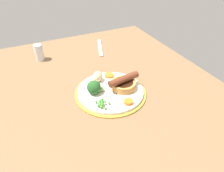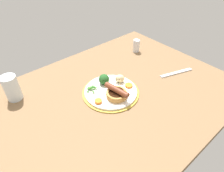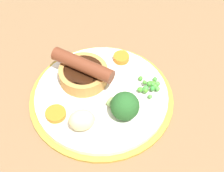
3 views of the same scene
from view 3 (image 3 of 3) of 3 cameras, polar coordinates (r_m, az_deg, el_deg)
The scene contains 8 objects.
dining_table at distance 67.72cm, azimuth -2.15°, elevation -1.81°, with size 110.00×80.00×3.00cm, color brown.
dinner_plate at distance 65.13cm, azimuth -1.61°, elevation -1.75°, with size 25.05×25.05×1.40cm.
sausage_pudding at distance 65.38cm, azimuth -4.43°, elevation 2.13°, with size 8.63×11.71×4.93cm.
pea_pile at distance 64.71cm, azimuth 5.72°, elevation 0.02°, with size 4.73×4.56×1.86cm.
broccoli_floret_near at distance 60.11cm, azimuth 1.90°, elevation -3.05°, with size 4.77×5.77×4.77cm.
potato_chunk_1 at distance 59.13cm, azimuth -4.62°, elevation -5.23°, with size 4.21×3.24×3.85cm, color beige.
carrot_slice_0 at distance 69.50cm, azimuth 1.41°, elevation 4.33°, with size 2.95×2.95×1.07cm, color orange.
carrot_slice_4 at distance 62.18cm, azimuth -8.57°, elevation -4.22°, with size 3.43×3.43×0.83cm, color orange.
Camera 3 is at (-30.89, -27.73, 55.01)cm, focal length 60.00 mm.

